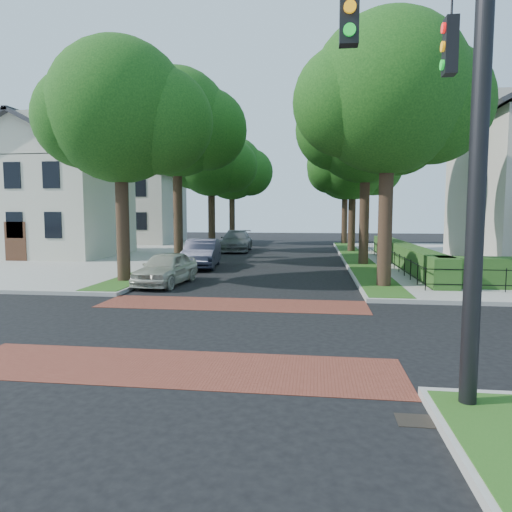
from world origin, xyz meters
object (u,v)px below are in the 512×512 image
Objects in this scene: traffic_signal at (461,103)px; parked_car_front at (166,268)px; parked_car_middle at (202,254)px; parked_car_rear at (236,241)px.

parked_car_front is at bearing 126.65° from traffic_signal.
parked_car_front is 6.20m from parked_car_middle.
parked_car_rear is at bearing 83.44° from parked_car_middle.
traffic_signal reaches higher than parked_car_front.
parked_car_front is 0.86× the size of parked_car_middle.
traffic_signal is at bearing -77.44° from parked_car_rear.
traffic_signal is 14.77m from parked_car_front.
parked_car_rear is (0.00, 17.43, 0.12)m from parked_car_front.
traffic_signal is 1.39× the size of parked_car_rear.
parked_car_rear is at bearing 94.65° from parked_car_front.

